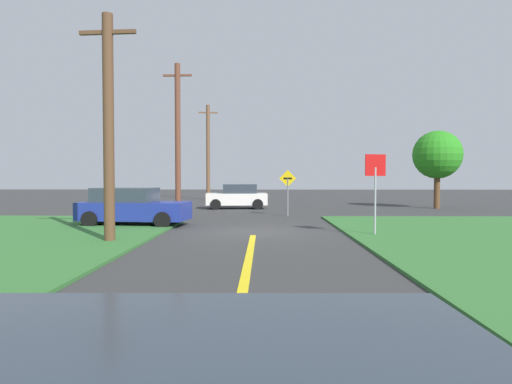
{
  "coord_description": "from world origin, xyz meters",
  "views": [
    {
      "loc": [
        0.38,
        -16.43,
        2.04
      ],
      "look_at": [
        0.03,
        2.9,
        1.42
      ],
      "focal_mm": 30.68,
      "sensor_mm": 36.0,
      "label": 1
    }
  ],
  "objects_px": {
    "utility_pole_far": "(208,152)",
    "direction_sign": "(288,187)",
    "stop_sign": "(375,179)",
    "utility_pole_mid": "(178,136)",
    "utility_pole_near": "(109,126)",
    "parked_car_near_building": "(132,207)",
    "oak_tree_left": "(437,155)",
    "car_approaching_junction": "(237,196)"
  },
  "relations": [
    {
      "from": "stop_sign",
      "to": "direction_sign",
      "type": "xyz_separation_m",
      "value": [
        -2.6,
        8.06,
        -0.48
      ]
    },
    {
      "from": "utility_pole_near",
      "to": "oak_tree_left",
      "type": "relative_size",
      "value": 1.37
    },
    {
      "from": "direction_sign",
      "to": "oak_tree_left",
      "type": "relative_size",
      "value": 0.48
    },
    {
      "from": "direction_sign",
      "to": "oak_tree_left",
      "type": "height_order",
      "value": "oak_tree_left"
    },
    {
      "from": "oak_tree_left",
      "to": "car_approaching_junction",
      "type": "bearing_deg",
      "value": -178.56
    },
    {
      "from": "car_approaching_junction",
      "to": "utility_pole_far",
      "type": "bearing_deg",
      "value": -78.56
    },
    {
      "from": "stop_sign",
      "to": "utility_pole_mid",
      "type": "distance_m",
      "value": 15.3
    },
    {
      "from": "stop_sign",
      "to": "utility_pole_far",
      "type": "distance_m",
      "value": 27.15
    },
    {
      "from": "car_approaching_junction",
      "to": "utility_pole_near",
      "type": "relative_size",
      "value": 0.58
    },
    {
      "from": "car_approaching_junction",
      "to": "utility_pole_far",
      "type": "xyz_separation_m",
      "value": [
        -3.44,
        11.74,
        3.69
      ]
    },
    {
      "from": "utility_pole_far",
      "to": "direction_sign",
      "type": "height_order",
      "value": "utility_pole_far"
    },
    {
      "from": "utility_pole_mid",
      "to": "stop_sign",
      "type": "bearing_deg",
      "value": -52.24
    },
    {
      "from": "utility_pole_near",
      "to": "utility_pole_mid",
      "type": "bearing_deg",
      "value": 92.17
    },
    {
      "from": "utility_pole_mid",
      "to": "utility_pole_far",
      "type": "bearing_deg",
      "value": 89.35
    },
    {
      "from": "utility_pole_far",
      "to": "oak_tree_left",
      "type": "relative_size",
      "value": 1.7
    },
    {
      "from": "parked_car_near_building",
      "to": "utility_pole_far",
      "type": "height_order",
      "value": "utility_pole_far"
    },
    {
      "from": "car_approaching_junction",
      "to": "oak_tree_left",
      "type": "bearing_deg",
      "value": 176.57
    },
    {
      "from": "stop_sign",
      "to": "utility_pole_near",
      "type": "distance_m",
      "value": 9.02
    },
    {
      "from": "parked_car_near_building",
      "to": "direction_sign",
      "type": "bearing_deg",
      "value": 40.75
    },
    {
      "from": "oak_tree_left",
      "to": "utility_pole_near",
      "type": "bearing_deg",
      "value": -136.2
    },
    {
      "from": "utility_pole_near",
      "to": "oak_tree_left",
      "type": "bearing_deg",
      "value": 43.8
    },
    {
      "from": "utility_pole_near",
      "to": "utility_pole_far",
      "type": "bearing_deg",
      "value": 90.76
    },
    {
      "from": "stop_sign",
      "to": "parked_car_near_building",
      "type": "relative_size",
      "value": 0.61
    },
    {
      "from": "utility_pole_near",
      "to": "utility_pole_mid",
      "type": "xyz_separation_m",
      "value": [
        -0.51,
        13.56,
        0.99
      ]
    },
    {
      "from": "oak_tree_left",
      "to": "utility_pole_mid",
      "type": "bearing_deg",
      "value": -172.74
    },
    {
      "from": "utility_pole_near",
      "to": "direction_sign",
      "type": "xyz_separation_m",
      "value": [
        6.12,
        9.7,
        -2.12
      ]
    },
    {
      "from": "utility_pole_mid",
      "to": "direction_sign",
      "type": "distance_m",
      "value": 8.28
    },
    {
      "from": "utility_pole_near",
      "to": "utility_pole_far",
      "type": "distance_m",
      "value": 27.13
    },
    {
      "from": "utility_pole_far",
      "to": "utility_pole_mid",
      "type": "bearing_deg",
      "value": -90.65
    },
    {
      "from": "parked_car_near_building",
      "to": "oak_tree_left",
      "type": "bearing_deg",
      "value": 38.0
    },
    {
      "from": "utility_pole_near",
      "to": "utility_pole_mid",
      "type": "distance_m",
      "value": 13.6
    },
    {
      "from": "car_approaching_junction",
      "to": "direction_sign",
      "type": "bearing_deg",
      "value": 113.3
    },
    {
      "from": "utility_pole_far",
      "to": "oak_tree_left",
      "type": "height_order",
      "value": "utility_pole_far"
    },
    {
      "from": "stop_sign",
      "to": "car_approaching_junction",
      "type": "height_order",
      "value": "stop_sign"
    },
    {
      "from": "utility_pole_far",
      "to": "direction_sign",
      "type": "bearing_deg",
      "value": -69.6
    },
    {
      "from": "car_approaching_junction",
      "to": "oak_tree_left",
      "type": "distance_m",
      "value": 13.59
    },
    {
      "from": "stop_sign",
      "to": "utility_pole_far",
      "type": "height_order",
      "value": "utility_pole_far"
    },
    {
      "from": "direction_sign",
      "to": "oak_tree_left",
      "type": "bearing_deg",
      "value": 30.35
    },
    {
      "from": "parked_car_near_building",
      "to": "direction_sign",
      "type": "xyz_separation_m",
      "value": [
        6.88,
        4.83,
        0.72
      ]
    },
    {
      "from": "stop_sign",
      "to": "utility_pole_mid",
      "type": "relative_size",
      "value": 0.31
    },
    {
      "from": "parked_car_near_building",
      "to": "utility_pole_near",
      "type": "height_order",
      "value": "utility_pole_near"
    },
    {
      "from": "utility_pole_near",
      "to": "oak_tree_left",
      "type": "xyz_separation_m",
      "value": [
        16.38,
        15.71,
        -0.09
      ]
    }
  ]
}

